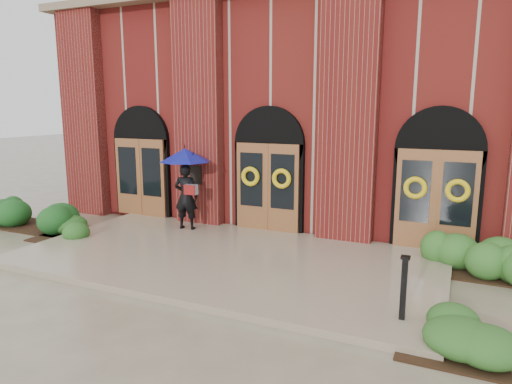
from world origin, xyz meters
The scene contains 9 objects.
ground centered at (0.00, 0.00, 0.00)m, with size 90.00×90.00×0.00m, color gray.
landing centered at (0.00, 0.15, 0.07)m, with size 10.00×5.30×0.15m, color gray.
church_building centered at (0.00, 8.78, 3.50)m, with size 16.20×12.53×7.00m.
man_with_umbrella centered at (-2.19, 1.84, 1.80)m, with size 1.73×1.73×2.36m.
metal_post centered at (4.30, -1.58, 0.73)m, with size 0.15×0.15×1.11m.
hedge_wall_left centered at (-6.93, 0.50, 0.40)m, with size 3.10×1.24×0.80m, color #184A1A.
hedge_wall_right centered at (5.62, 1.78, 0.38)m, with size 2.96×1.18×0.76m, color #2D6022.
hedge_front_left centered at (-5.10, 0.00, 0.25)m, with size 1.43×1.22×0.50m, color #26581E.
hedge_front_right centered at (5.10, -2.00, 0.25)m, with size 1.41×1.21×0.50m, color #28541E.
Camera 1 is at (5.03, -9.11, 3.67)m, focal length 32.00 mm.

